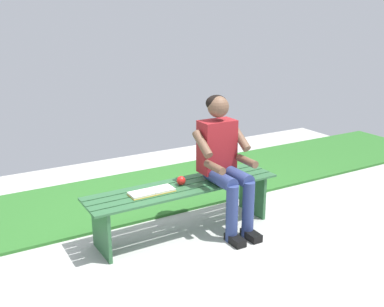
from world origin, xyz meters
name	(u,v)px	position (x,y,z in m)	size (l,w,h in m)	color
grass_strip	(139,193)	(0.00, -1.06, 0.01)	(9.00, 1.38, 0.03)	#2D6B28
bench_near	(184,196)	(0.00, 0.00, 0.36)	(1.88, 0.48, 0.47)	#2D6038
person_seated	(224,158)	(-0.37, 0.10, 0.70)	(0.50, 0.69, 1.27)	maroon
apple	(181,181)	(0.01, -0.03, 0.51)	(0.08, 0.08, 0.08)	red
book_open	(152,192)	(0.33, 0.01, 0.48)	(0.41, 0.17, 0.02)	white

